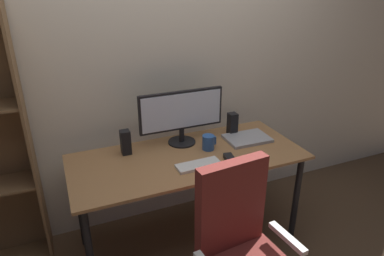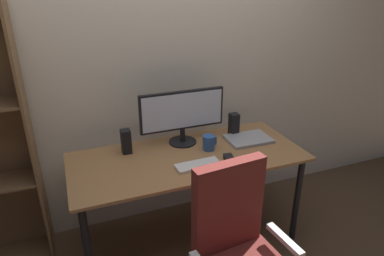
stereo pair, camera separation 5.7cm
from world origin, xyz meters
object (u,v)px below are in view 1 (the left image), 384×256
(monitor, at_px, (182,113))
(speaker_right, at_px, (232,124))
(coffee_mug, at_px, (208,142))
(speaker_left, at_px, (126,142))
(keyboard, at_px, (199,165))
(mouse, at_px, (229,158))
(desk, at_px, (188,167))
(laptop, at_px, (247,138))

(monitor, distance_m, speaker_right, 0.44)
(coffee_mug, xyz_separation_m, speaker_right, (0.28, 0.16, 0.03))
(speaker_left, bearing_deg, speaker_right, 0.00)
(keyboard, height_order, speaker_right, speaker_right)
(keyboard, distance_m, speaker_left, 0.53)
(coffee_mug, distance_m, speaker_right, 0.32)
(coffee_mug, relative_size, speaker_right, 0.62)
(mouse, height_order, speaker_right, speaker_right)
(desk, distance_m, monitor, 0.38)
(keyboard, distance_m, coffee_mug, 0.25)
(speaker_right, bearing_deg, desk, -156.40)
(keyboard, relative_size, laptop, 0.91)
(speaker_left, bearing_deg, keyboard, -42.48)
(coffee_mug, height_order, laptop, coffee_mug)
(mouse, bearing_deg, coffee_mug, 116.31)
(laptop, relative_size, speaker_left, 1.88)
(monitor, xyz_separation_m, laptop, (0.47, -0.14, -0.22))
(mouse, distance_m, coffee_mug, 0.21)
(speaker_left, xyz_separation_m, speaker_right, (0.82, 0.00, 0.00))
(keyboard, xyz_separation_m, laptop, (0.49, 0.22, 0.00))
(monitor, bearing_deg, desk, -99.35)
(mouse, relative_size, speaker_left, 0.56)
(desk, height_order, keyboard, keyboard)
(keyboard, relative_size, mouse, 3.02)
(desk, xyz_separation_m, keyboard, (0.01, -0.16, 0.09))
(speaker_left, bearing_deg, laptop, -8.68)
(desk, relative_size, keyboard, 5.45)
(coffee_mug, bearing_deg, speaker_left, 163.57)
(monitor, bearing_deg, laptop, -16.93)
(mouse, height_order, speaker_left, speaker_left)
(monitor, relative_size, keyboard, 2.13)
(mouse, bearing_deg, keyboard, -171.83)
(monitor, distance_m, speaker_left, 0.44)
(monitor, bearing_deg, keyboard, -94.25)
(monitor, distance_m, mouse, 0.47)
(desk, height_order, mouse, mouse)
(desk, bearing_deg, keyboard, -87.64)
(coffee_mug, relative_size, speaker_left, 0.62)
(desk, height_order, speaker_left, speaker_left)
(monitor, height_order, speaker_left, monitor)
(desk, bearing_deg, speaker_right, 23.60)
(coffee_mug, bearing_deg, speaker_right, 29.99)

